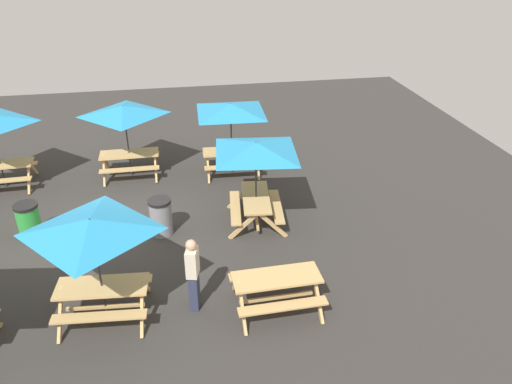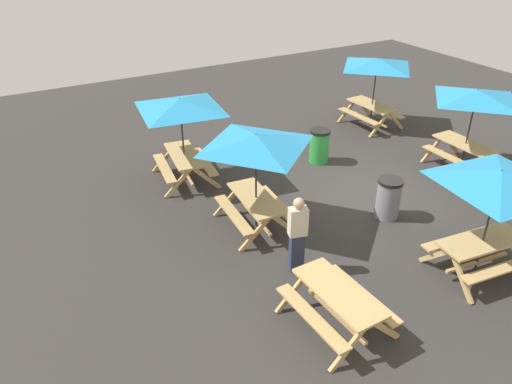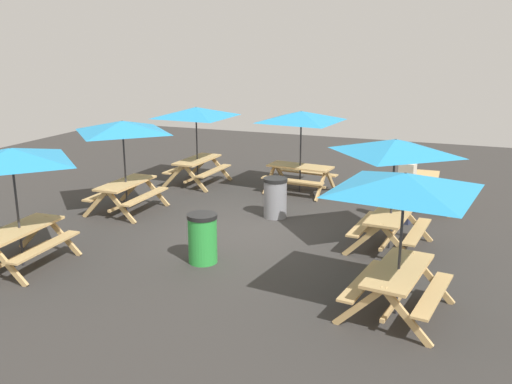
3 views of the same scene
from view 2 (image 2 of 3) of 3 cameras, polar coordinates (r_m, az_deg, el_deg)
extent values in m
plane|color=#33302D|center=(13.16, 11.97, -0.31)|extent=(26.19, 26.19, 0.00)
cube|color=tan|center=(10.79, 24.48, -5.14)|extent=(0.89, 1.87, 0.05)
cube|color=tan|center=(11.24, 22.25, -4.95)|extent=(0.46, 1.82, 0.04)
cube|color=tan|center=(10.68, 26.21, -7.90)|extent=(0.46, 1.82, 0.04)
cube|color=tan|center=(11.71, 25.55, -4.77)|extent=(0.80, 0.15, 0.81)
cube|color=tan|center=(10.70, 19.78, -6.83)|extent=(0.80, 0.15, 0.81)
cube|color=tan|center=(10.30, 22.41, -8.95)|extent=(0.80, 0.15, 0.81)
cube|color=tan|center=(11.08, 23.93, -7.36)|extent=(0.24, 1.56, 0.06)
cylinder|color=#2D2D33|center=(10.59, 24.94, -3.30)|extent=(0.04, 0.04, 2.30)
pyramid|color=#268CC6|center=(10.12, 26.12, 1.53)|extent=(2.81, 2.81, 0.28)
cube|color=tan|center=(8.76, 9.43, -11.22)|extent=(1.82, 0.75, 0.05)
cube|color=tan|center=(9.24, 11.97, -11.34)|extent=(1.81, 0.31, 0.04)
cube|color=tan|center=(8.68, 6.38, -13.97)|extent=(1.81, 0.31, 0.04)
cube|color=tan|center=(8.81, 14.44, -14.90)|extent=(0.08, 0.80, 0.81)
cube|color=tan|center=(8.42, 10.70, -16.91)|extent=(0.08, 0.80, 0.81)
cube|color=tan|center=(9.63, 7.99, -9.60)|extent=(0.08, 0.80, 0.81)
cube|color=tan|center=(9.28, 4.37, -11.12)|extent=(0.08, 0.80, 0.81)
cube|color=tan|center=(9.11, 9.16, -13.71)|extent=(1.56, 0.11, 0.06)
cube|color=tan|center=(11.25, 0.00, -0.71)|extent=(1.85, 0.85, 0.05)
cube|color=tan|center=(11.60, 2.47, -1.38)|extent=(1.82, 0.41, 0.04)
cube|color=tan|center=(11.21, -2.56, -2.58)|extent=(1.82, 0.41, 0.04)
cube|color=tan|center=(10.99, 3.43, -3.84)|extent=(0.13, 0.80, 0.81)
cube|color=tan|center=(10.72, -0.04, -4.74)|extent=(0.13, 0.80, 0.81)
cube|color=tan|center=(12.18, 0.04, -0.18)|extent=(0.13, 0.80, 0.81)
cube|color=tan|center=(11.93, -3.15, -0.90)|extent=(0.13, 0.80, 0.81)
cube|color=tan|center=(11.52, 0.00, -2.95)|extent=(1.56, 0.20, 0.06)
cylinder|color=#2D2D33|center=(11.05, 0.00, 1.13)|extent=(0.04, 0.04, 2.30)
pyramid|color=#268CC6|center=(10.61, 0.00, 5.94)|extent=(2.16, 2.16, 0.28)
cube|color=tan|center=(15.10, 22.85, 5.09)|extent=(1.80, 0.71, 0.05)
cube|color=tan|center=(15.63, 23.94, 4.47)|extent=(1.80, 0.27, 0.04)
cube|color=tan|center=(14.81, 21.27, 3.70)|extent=(1.80, 0.27, 0.04)
cube|color=tan|center=(15.11, 25.67, 2.91)|extent=(0.06, 0.80, 0.81)
cube|color=tan|center=(14.56, 23.93, 2.34)|extent=(0.06, 0.80, 0.81)
cube|color=tan|center=(15.95, 21.34, 5.18)|extent=(0.06, 0.80, 0.81)
cube|color=tan|center=(15.42, 19.55, 4.70)|extent=(0.06, 0.80, 0.81)
cube|color=tan|center=(15.30, 22.48, 3.32)|extent=(1.56, 0.08, 0.06)
cylinder|color=#2D2D33|center=(14.95, 23.15, 6.51)|extent=(0.04, 0.04, 2.30)
pyramid|color=#268CC6|center=(14.63, 23.93, 10.14)|extent=(2.01, 2.01, 0.28)
cube|color=tan|center=(17.34, 13.14, 9.67)|extent=(1.83, 0.78, 0.05)
cube|color=tan|center=(17.81, 14.33, 9.06)|extent=(1.81, 0.34, 0.04)
cube|color=tan|center=(17.08, 11.68, 8.48)|extent=(1.81, 0.34, 0.04)
cube|color=tan|center=(17.22, 15.67, 7.88)|extent=(0.09, 0.80, 0.81)
cube|color=tan|center=(16.72, 13.92, 7.46)|extent=(0.09, 0.80, 0.81)
cube|color=tan|center=(18.23, 12.16, 9.51)|extent=(0.09, 0.80, 0.81)
cube|color=tan|center=(17.76, 10.41, 9.15)|extent=(0.09, 0.80, 0.81)
cube|color=tan|center=(17.52, 12.95, 8.08)|extent=(1.56, 0.14, 0.06)
cylinder|color=#2D2D33|center=(17.22, 13.30, 10.95)|extent=(0.04, 0.04, 2.30)
pyramid|color=#268CC6|center=(16.94, 13.69, 14.19)|extent=(2.08, 2.08, 0.28)
cube|color=tan|center=(13.41, -8.23, 4.21)|extent=(1.88, 0.94, 0.05)
cube|color=tan|center=(13.65, -5.90, 3.49)|extent=(1.82, 0.50, 0.04)
cube|color=tan|center=(13.44, -10.41, 2.70)|extent=(1.82, 0.50, 0.04)
cube|color=tan|center=(12.97, -5.70, 1.64)|extent=(0.17, 0.80, 0.81)
cube|color=tan|center=(12.82, -8.83, 1.07)|extent=(0.17, 0.80, 0.81)
cube|color=tan|center=(14.33, -7.48, 4.34)|extent=(0.17, 0.80, 0.81)
cube|color=tan|center=(14.19, -10.33, 3.85)|extent=(0.17, 0.80, 0.81)
cube|color=tan|center=(13.64, -8.07, 2.23)|extent=(1.56, 0.28, 0.06)
cylinder|color=#2D2D33|center=(13.24, -8.35, 5.81)|extent=(0.04, 0.04, 2.30)
pyramid|color=#268CC6|center=(12.87, -8.68, 9.93)|extent=(2.80, 2.80, 0.28)
cylinder|color=green|center=(14.55, 7.24, 5.11)|extent=(0.56, 0.56, 0.90)
cylinder|color=black|center=(14.36, 7.36, 6.89)|extent=(0.59, 0.59, 0.08)
cylinder|color=gray|center=(12.17, 14.87, -0.86)|extent=(0.56, 0.56, 0.90)
cylinder|color=black|center=(11.94, 15.16, 1.17)|extent=(0.59, 0.59, 0.08)
cube|color=#2D334C|center=(10.11, 4.65, -6.84)|extent=(0.24, 0.32, 0.85)
cube|color=beige|center=(9.70, 4.82, -3.39)|extent=(0.30, 0.40, 0.60)
sphere|color=tan|center=(9.48, 4.92, -1.30)|extent=(0.22, 0.22, 0.22)
camera|label=1|loc=(7.71, -61.81, 20.24)|focal=35.00mm
camera|label=3|loc=(20.28, -21.37, 21.54)|focal=40.00mm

